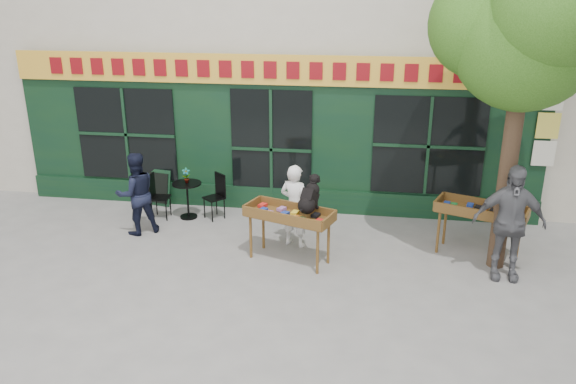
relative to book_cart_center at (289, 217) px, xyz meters
name	(u,v)px	position (x,y,z in m)	size (l,w,h in m)	color
ground	(249,255)	(-0.75, 0.07, -0.82)	(80.00, 80.00, 0.00)	slate
street_tree	(531,17)	(3.59, 0.42, 3.29)	(3.05, 2.90, 5.60)	#382619
book_cart_center	(289,217)	(0.00, 0.00, 0.00)	(1.62, 1.08, 0.99)	brown
dog	(309,193)	(0.35, -0.05, 0.47)	(0.34, 0.60, 0.60)	black
woman	(295,206)	(0.00, 0.65, -0.04)	(0.57, 0.37, 1.56)	white
book_cart_right	(481,213)	(3.28, 0.70, 0.00)	(1.62, 1.12, 0.99)	brown
man_right	(509,223)	(3.58, -0.05, 0.15)	(1.14, 0.47, 1.94)	#535357
bistro_table	(187,193)	(-2.39, 1.64, -0.28)	(0.60, 0.60, 0.76)	black
bistro_chair_left	(156,192)	(-3.03, 1.53, -0.26)	(0.39, 0.38, 0.95)	black
bistro_chair_right	(217,192)	(-1.78, 1.75, -0.26)	(0.51, 0.51, 0.95)	black
potted_plant	(186,176)	(-2.39, 1.64, 0.10)	(0.17, 0.11, 0.32)	gray
man_left	(136,194)	(-3.09, 0.74, -0.01)	(0.79, 0.61, 1.62)	black
chalkboard	(159,188)	(-3.26, 2.26, -0.42)	(0.58, 0.29, 0.79)	black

